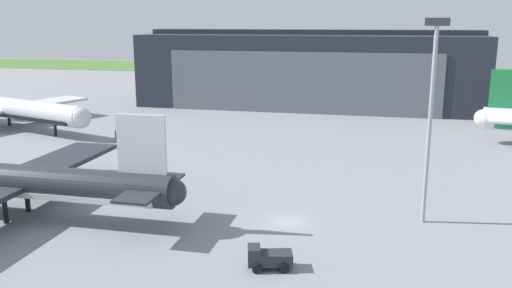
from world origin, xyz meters
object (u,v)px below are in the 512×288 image
Objects in this scene: apron_light_mast at (431,108)px; airliner_far_right at (3,108)px; stair_truck at (268,258)px; airliner_near_right at (2,181)px; pushback_tractor at (128,135)px; maintenance_hangar at (310,69)px.

airliner_far_right is at bearing 156.36° from apron_light_mast.
airliner_near_right is at bearing 169.20° from stair_truck.
airliner_near_right is 32.07m from stair_truck.
pushback_tractor is 59.22m from apron_light_mast.
pushback_tractor is 0.21× the size of apron_light_mast.
maintenance_hangar is 19.74× the size of stair_truck.
airliner_near_right is 55.41m from airliner_far_right.
apron_light_mast reaches higher than stair_truck.
airliner_near_right is at bearing -168.92° from apron_light_mast.
apron_light_mast is at bearing 11.08° from airliner_near_right.
apron_light_mast is at bearing -23.64° from airliner_far_right.
apron_light_mast is (49.84, -29.87, 11.44)m from pushback_tractor.
pushback_tractor is (29.65, -4.92, -3.05)m from airliner_far_right.
airliner_near_right is at bearing -52.05° from airliner_far_right.
stair_truck is at bearing -37.20° from airliner_far_right.
airliner_near_right is 0.94× the size of airliner_far_right.
stair_truck is at bearing -51.36° from pushback_tractor.
airliner_near_right reaches higher than stair_truck.
airliner_far_right is 2.15× the size of apron_light_mast.
apron_light_mast is (14.06, 14.87, 11.49)m from stair_truck.
apron_light_mast reaches higher than airliner_near_right.
airliner_far_right reaches higher than pushback_tractor.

